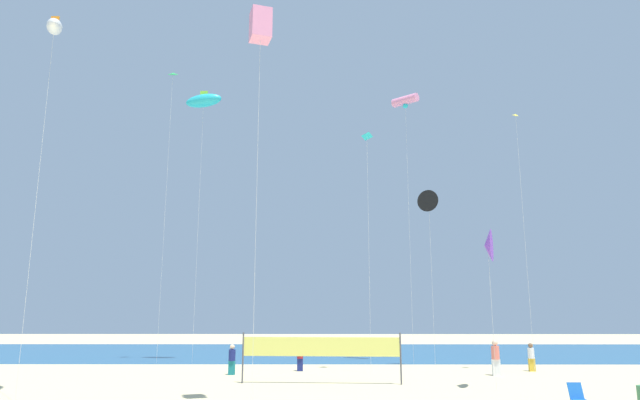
{
  "coord_description": "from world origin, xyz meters",
  "views": [
    {
      "loc": [
        -1.17,
        -17.89,
        3.56
      ],
      "look_at": [
        -1.3,
        6.29,
        8.4
      ],
      "focal_mm": 30.43,
      "sensor_mm": 36.0,
      "label": 1
    }
  ],
  "objects_px": {
    "volleyball_net": "(321,349)",
    "kite_cyan_inflatable": "(204,101)",
    "kite_white_inflatable": "(54,27)",
    "kite_pink_box": "(261,26)",
    "beachgoer_navy_shirt": "(232,358)",
    "kite_yellow_diamond": "(517,132)",
    "kite_black_delta": "(429,201)",
    "kite_green_diamond": "(172,81)",
    "beachgoer_coral_shirt": "(496,356)",
    "folding_beach_chair": "(577,395)",
    "kite_violet_delta": "(488,246)",
    "beachgoer_maroon_shirt": "(300,356)",
    "beachgoer_white_shirt": "(531,356)",
    "kite_pink_tube": "(405,101)",
    "kite_cyan_diamond": "(367,141)"
  },
  "relations": [
    {
      "from": "beachgoer_maroon_shirt",
      "to": "beachgoer_white_shirt",
      "type": "height_order",
      "value": "beachgoer_white_shirt"
    },
    {
      "from": "kite_violet_delta",
      "to": "kite_yellow_diamond",
      "type": "xyz_separation_m",
      "value": [
        3.93,
        5.84,
        7.47
      ]
    },
    {
      "from": "beachgoer_navy_shirt",
      "to": "kite_pink_box",
      "type": "xyz_separation_m",
      "value": [
        2.5,
        -10.84,
        13.82
      ]
    },
    {
      "from": "kite_black_delta",
      "to": "kite_green_diamond",
      "type": "bearing_deg",
      "value": 172.61
    },
    {
      "from": "kite_yellow_diamond",
      "to": "kite_cyan_diamond",
      "type": "bearing_deg",
      "value": 176.28
    },
    {
      "from": "beachgoer_coral_shirt",
      "to": "kite_cyan_diamond",
      "type": "xyz_separation_m",
      "value": [
        -6.68,
        1.0,
        12.52
      ]
    },
    {
      "from": "volleyball_net",
      "to": "kite_pink_box",
      "type": "xyz_separation_m",
      "value": [
        -2.4,
        -7.27,
        13.05
      ]
    },
    {
      "from": "kite_white_inflatable",
      "to": "kite_black_delta",
      "type": "bearing_deg",
      "value": 33.64
    },
    {
      "from": "beachgoer_maroon_shirt",
      "to": "beachgoer_coral_shirt",
      "type": "height_order",
      "value": "beachgoer_coral_shirt"
    },
    {
      "from": "beachgoer_navy_shirt",
      "to": "folding_beach_chair",
      "type": "height_order",
      "value": "beachgoer_navy_shirt"
    },
    {
      "from": "kite_green_diamond",
      "to": "kite_pink_box",
      "type": "bearing_deg",
      "value": -63.41
    },
    {
      "from": "folding_beach_chair",
      "to": "kite_cyan_inflatable",
      "type": "relative_size",
      "value": 0.05
    },
    {
      "from": "volleyball_net",
      "to": "kite_pink_tube",
      "type": "bearing_deg",
      "value": 57.59
    },
    {
      "from": "beachgoer_coral_shirt",
      "to": "kite_white_inflatable",
      "type": "bearing_deg",
      "value": -35.15
    },
    {
      "from": "kite_violet_delta",
      "to": "beachgoer_coral_shirt",
      "type": "bearing_deg",
      "value": 72.57
    },
    {
      "from": "kite_black_delta",
      "to": "kite_pink_tube",
      "type": "height_order",
      "value": "kite_pink_tube"
    },
    {
      "from": "beachgoer_white_shirt",
      "to": "kite_violet_delta",
      "type": "xyz_separation_m",
      "value": [
        -4.38,
        -7.44,
        5.57
      ]
    },
    {
      "from": "beachgoer_coral_shirt",
      "to": "folding_beach_chair",
      "type": "relative_size",
      "value": 2.11
    },
    {
      "from": "beachgoer_navy_shirt",
      "to": "folding_beach_chair",
      "type": "xyz_separation_m",
      "value": [
        14.23,
        -10.05,
        -0.4
      ]
    },
    {
      "from": "kite_green_diamond",
      "to": "kite_pink_tube",
      "type": "distance_m",
      "value": 16.87
    },
    {
      "from": "beachgoer_navy_shirt",
      "to": "kite_yellow_diamond",
      "type": "height_order",
      "value": "kite_yellow_diamond"
    },
    {
      "from": "folding_beach_chair",
      "to": "kite_black_delta",
      "type": "height_order",
      "value": "kite_black_delta"
    },
    {
      "from": "kite_black_delta",
      "to": "kite_cyan_diamond",
      "type": "distance_m",
      "value": 6.0
    },
    {
      "from": "beachgoer_navy_shirt",
      "to": "kite_cyan_diamond",
      "type": "xyz_separation_m",
      "value": [
        7.66,
        0.73,
        12.65
      ]
    },
    {
      "from": "folding_beach_chair",
      "to": "kite_pink_box",
      "type": "xyz_separation_m",
      "value": [
        -11.73,
        -0.79,
        14.22
      ]
    },
    {
      "from": "kite_cyan_inflatable",
      "to": "kite_black_delta",
      "type": "bearing_deg",
      "value": -9.19
    },
    {
      "from": "kite_violet_delta",
      "to": "kite_pink_tube",
      "type": "distance_m",
      "value": 16.54
    },
    {
      "from": "volleyball_net",
      "to": "kite_green_diamond",
      "type": "height_order",
      "value": "kite_green_diamond"
    },
    {
      "from": "beachgoer_white_shirt",
      "to": "kite_pink_tube",
      "type": "distance_m",
      "value": 18.78
    },
    {
      "from": "beachgoer_coral_shirt",
      "to": "kite_white_inflatable",
      "type": "height_order",
      "value": "kite_white_inflatable"
    },
    {
      "from": "volleyball_net",
      "to": "kite_cyan_diamond",
      "type": "xyz_separation_m",
      "value": [
        2.76,
        4.3,
        11.88
      ]
    },
    {
      "from": "kite_cyan_diamond",
      "to": "kite_yellow_diamond",
      "type": "bearing_deg",
      "value": -3.72
    },
    {
      "from": "volleyball_net",
      "to": "kite_black_delta",
      "type": "relative_size",
      "value": 0.7
    },
    {
      "from": "folding_beach_chair",
      "to": "volleyball_net",
      "type": "distance_m",
      "value": 11.42
    },
    {
      "from": "volleyball_net",
      "to": "kite_pink_tube",
      "type": "height_order",
      "value": "kite_pink_tube"
    },
    {
      "from": "kite_white_inflatable",
      "to": "kite_pink_box",
      "type": "xyz_separation_m",
      "value": [
        9.38,
        -2.01,
        -1.08
      ]
    },
    {
      "from": "beachgoer_coral_shirt",
      "to": "kite_yellow_diamond",
      "type": "height_order",
      "value": "kite_yellow_diamond"
    },
    {
      "from": "beachgoer_coral_shirt",
      "to": "kite_cyan_diamond",
      "type": "relative_size",
      "value": 0.13
    },
    {
      "from": "kite_white_inflatable",
      "to": "kite_pink_box",
      "type": "height_order",
      "value": "kite_white_inflatable"
    },
    {
      "from": "folding_beach_chair",
      "to": "kite_yellow_diamond",
      "type": "distance_m",
      "value": 17.01
    },
    {
      "from": "beachgoer_navy_shirt",
      "to": "kite_cyan_inflatable",
      "type": "xyz_separation_m",
      "value": [
        -3.61,
        6.13,
        17.39
      ]
    },
    {
      "from": "folding_beach_chair",
      "to": "kite_yellow_diamond",
      "type": "xyz_separation_m",
      "value": [
        2.35,
        10.2,
        13.42
      ]
    },
    {
      "from": "folding_beach_chair",
      "to": "kite_cyan_diamond",
      "type": "xyz_separation_m",
      "value": [
        -6.57,
        10.77,
        13.05
      ]
    },
    {
      "from": "beachgoer_coral_shirt",
      "to": "kite_black_delta",
      "type": "height_order",
      "value": "kite_black_delta"
    },
    {
      "from": "beachgoer_white_shirt",
      "to": "kite_yellow_diamond",
      "type": "height_order",
      "value": "kite_yellow_diamond"
    },
    {
      "from": "kite_green_diamond",
      "to": "kite_pink_tube",
      "type": "xyz_separation_m",
      "value": [
        16.79,
        -0.05,
        -1.61
      ]
    },
    {
      "from": "beachgoer_navy_shirt",
      "to": "beachgoer_coral_shirt",
      "type": "xyz_separation_m",
      "value": [
        14.34,
        -0.27,
        0.14
      ]
    },
    {
      "from": "beachgoer_white_shirt",
      "to": "kite_white_inflatable",
      "type": "distance_m",
      "value": 30.11
    },
    {
      "from": "volleyball_net",
      "to": "kite_cyan_inflatable",
      "type": "relative_size",
      "value": 0.41
    },
    {
      "from": "kite_cyan_diamond",
      "to": "kite_green_diamond",
      "type": "height_order",
      "value": "kite_green_diamond"
    }
  ]
}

